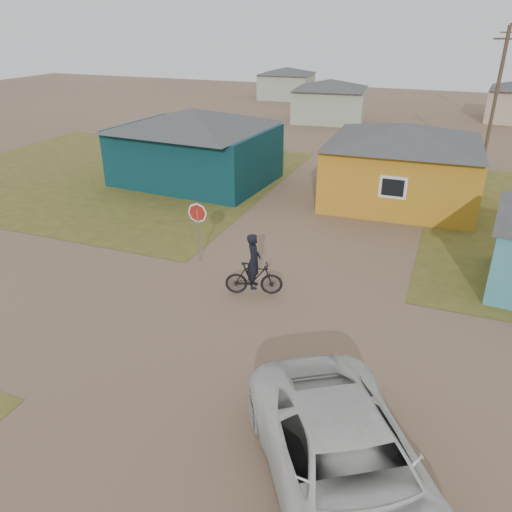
{
  "coord_description": "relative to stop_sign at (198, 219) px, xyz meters",
  "views": [
    {
      "loc": [
        4.6,
        -10.64,
        8.29
      ],
      "look_at": [
        -0.77,
        3.0,
        1.3
      ],
      "focal_mm": 35.0,
      "sensor_mm": 36.0,
      "label": 1
    }
  ],
  "objects": [
    {
      "name": "ground",
      "position": [
        3.61,
        -4.38,
        -1.71
      ],
      "size": [
        120.0,
        120.0,
        0.0
      ],
      "primitive_type": "plane",
      "color": "#80614A"
    },
    {
      "name": "grass_nw",
      "position": [
        -10.39,
        8.62,
        -1.7
      ],
      "size": [
        20.0,
        18.0,
        0.0
      ],
      "primitive_type": "cube",
      "color": "brown",
      "rests_on": "ground"
    },
    {
      "name": "house_teal",
      "position": [
        -4.89,
        9.12,
        0.35
      ],
      "size": [
        8.93,
        7.08,
        4.0
      ],
      "color": "#082A30",
      "rests_on": "ground"
    },
    {
      "name": "house_yellow",
      "position": [
        6.11,
        9.62,
        0.3
      ],
      "size": [
        7.72,
        6.76,
        3.9
      ],
      "color": "#BB7F1C",
      "rests_on": "ground"
    },
    {
      "name": "house_pale_west",
      "position": [
        -2.39,
        29.62,
        0.15
      ],
      "size": [
        7.04,
        6.15,
        3.6
      ],
      "color": "#9BA38C",
      "rests_on": "ground"
    },
    {
      "name": "house_pale_north",
      "position": [
        -10.39,
        41.62,
        0.05
      ],
      "size": [
        6.28,
        5.81,
        3.4
      ],
      "color": "#9BA38C",
      "rests_on": "ground"
    },
    {
      "name": "utility_pole_near",
      "position": [
        10.11,
        17.62,
        2.43
      ],
      "size": [
        1.4,
        0.2,
        8.0
      ],
      "color": "#493A2C",
      "rests_on": "ground"
    },
    {
      "name": "utility_pole_far",
      "position": [
        11.11,
        33.62,
        2.43
      ],
      "size": [
        1.4,
        0.2,
        8.0
      ],
      "color": "#493A2C",
      "rests_on": "ground"
    },
    {
      "name": "stop_sign",
      "position": [
        0.0,
        0.0,
        0.0
      ],
      "size": [
        0.72,
        0.3,
        2.31
      ],
      "color": "gray",
      "rests_on": "ground"
    },
    {
      "name": "cyclist",
      "position": [
        2.83,
        -1.58,
        -0.92
      ],
      "size": [
        1.97,
        1.12,
        2.15
      ],
      "color": "black",
      "rests_on": "ground"
    },
    {
      "name": "vehicle",
      "position": [
        7.37,
        -8.3,
        -0.86
      ],
      "size": [
        5.64,
        6.66,
        1.69
      ],
      "primitive_type": "imported",
      "rotation": [
        0.0,
        0.0,
        0.57
      ],
      "color": "silver",
      "rests_on": "ground"
    }
  ]
}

